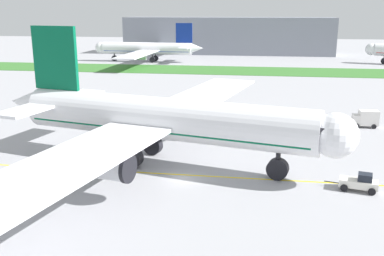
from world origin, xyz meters
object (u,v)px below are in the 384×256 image
(airliner_foreground, at_px, (159,119))
(service_truck_baggage_loader, at_px, (366,118))
(parked_airliner_far_centre, at_px, (149,49))
(pushback_tug, at_px, (360,183))
(ground_crew_marshaller_front, at_px, (118,156))
(service_truck_fuel_bowser, at_px, (91,100))
(ground_crew_wingwalker_port, at_px, (88,170))

(airliner_foreground, xyz_separation_m, service_truck_baggage_loader, (34.17, 25.47, -4.83))
(service_truck_baggage_loader, bearing_deg, parked_airliner_far_centre, 123.76)
(pushback_tug, xyz_separation_m, ground_crew_marshaller_front, (-32.52, 5.50, -0.04))
(pushback_tug, height_order, service_truck_fuel_bowser, service_truck_fuel_bowser)
(ground_crew_marshaller_front, bearing_deg, service_truck_fuel_bowser, 116.59)
(airliner_foreground, bearing_deg, parked_airliner_far_centre, 104.65)
(parked_airliner_far_centre, bearing_deg, service_truck_fuel_bowser, -84.40)
(ground_crew_marshaller_front, distance_m, service_truck_fuel_bowser, 40.20)
(airliner_foreground, relative_size, service_truck_fuel_bowser, 16.20)
(service_truck_fuel_bowser, bearing_deg, pushback_tug, -39.37)
(pushback_tug, height_order, ground_crew_wingwalker_port, pushback_tug)
(pushback_tug, distance_m, ground_crew_marshaller_front, 32.98)
(pushback_tug, relative_size, ground_crew_marshaller_front, 3.93)
(airliner_foreground, xyz_separation_m, pushback_tug, (26.52, -6.33, -5.51))
(service_truck_fuel_bowser, xyz_separation_m, parked_airliner_far_centre, (-8.89, 90.67, 3.87))
(pushback_tug, xyz_separation_m, ground_crew_wingwalker_port, (-34.75, -0.74, 0.04))
(pushback_tug, relative_size, parked_airliner_far_centre, 0.09)
(ground_crew_marshaller_front, bearing_deg, ground_crew_wingwalker_port, -109.66)
(ground_crew_marshaller_front, bearing_deg, service_truck_baggage_loader, 33.21)
(airliner_foreground, bearing_deg, ground_crew_wingwalker_port, -139.32)
(ground_crew_wingwalker_port, distance_m, service_truck_baggage_loader, 53.46)
(ground_crew_wingwalker_port, relative_size, parked_airliner_far_centre, 0.02)
(ground_crew_marshaller_front, height_order, service_truck_fuel_bowser, service_truck_fuel_bowser)
(service_truck_baggage_loader, relative_size, parked_airliner_far_centre, 0.06)
(airliner_foreground, relative_size, ground_crew_wingwalker_port, 47.36)
(service_truck_baggage_loader, bearing_deg, pushback_tug, -103.53)
(pushback_tug, distance_m, service_truck_baggage_loader, 32.72)
(airliner_foreground, distance_m, ground_crew_marshaller_front, 8.22)
(ground_crew_marshaller_front, bearing_deg, airliner_foreground, 7.90)
(ground_crew_wingwalker_port, height_order, service_truck_baggage_loader, service_truck_baggage_loader)
(airliner_foreground, distance_m, service_truck_fuel_bowser, 42.80)
(pushback_tug, bearing_deg, service_truck_fuel_bowser, 140.63)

